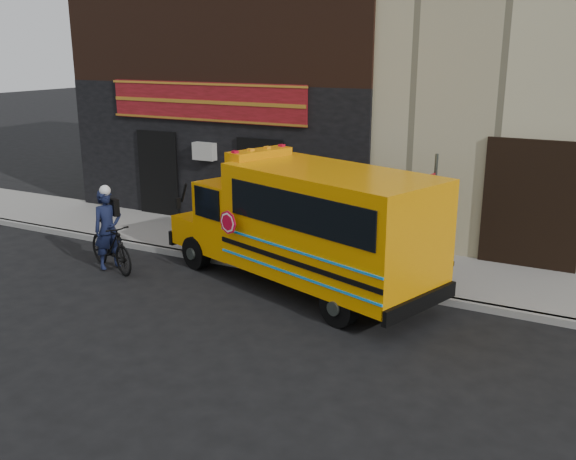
{
  "coord_description": "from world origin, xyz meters",
  "views": [
    {
      "loc": [
        5.73,
        -9.9,
        5.14
      ],
      "look_at": [
        -0.46,
        1.85,
        1.35
      ],
      "focal_mm": 40.0,
      "sensor_mm": 36.0,
      "label": 1
    }
  ],
  "objects_px": {
    "school_bus": "(308,223)",
    "sign_pole": "(432,220)",
    "cyclist": "(108,231)",
    "bicycle": "(111,246)"
  },
  "relations": [
    {
      "from": "sign_pole",
      "to": "bicycle",
      "type": "distance_m",
      "value": 7.5
    },
    {
      "from": "school_bus",
      "to": "sign_pole",
      "type": "bearing_deg",
      "value": 18.24
    },
    {
      "from": "school_bus",
      "to": "sign_pole",
      "type": "relative_size",
      "value": 2.34
    },
    {
      "from": "bicycle",
      "to": "cyclist",
      "type": "height_order",
      "value": "cyclist"
    },
    {
      "from": "sign_pole",
      "to": "bicycle",
      "type": "relative_size",
      "value": 1.55
    },
    {
      "from": "cyclist",
      "to": "bicycle",
      "type": "bearing_deg",
      "value": -79.27
    },
    {
      "from": "school_bus",
      "to": "cyclist",
      "type": "xyz_separation_m",
      "value": [
        -4.78,
        -1.01,
        -0.56
      ]
    },
    {
      "from": "school_bus",
      "to": "sign_pole",
      "type": "distance_m",
      "value": 2.6
    },
    {
      "from": "school_bus",
      "to": "cyclist",
      "type": "relative_size",
      "value": 3.79
    },
    {
      "from": "sign_pole",
      "to": "cyclist",
      "type": "relative_size",
      "value": 1.62
    }
  ]
}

